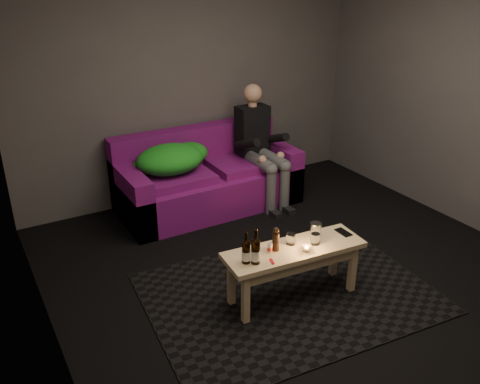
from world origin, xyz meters
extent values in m
plane|color=black|center=(0.00, 0.00, 0.00)|extent=(4.50, 4.50, 0.00)
plane|color=#4E4C4E|center=(0.00, 2.25, 1.30)|extent=(4.00, 0.00, 4.00)
plane|color=#4E4C4E|center=(-2.00, 0.00, 1.30)|extent=(0.00, 4.50, 4.50)
cube|color=black|center=(-0.26, 0.00, 0.01)|extent=(2.36, 1.80, 0.01)
cube|color=#660E6D|center=(-0.08, 1.77, 0.20)|extent=(1.91, 0.86, 0.40)
cube|color=#660E6D|center=(-0.08, 2.10, 0.61)|extent=(1.91, 0.21, 0.42)
cube|color=#660E6D|center=(-0.94, 1.77, 0.30)|extent=(0.19, 0.86, 0.59)
cube|color=#660E6D|center=(0.78, 1.77, 0.30)|extent=(0.19, 0.86, 0.59)
cube|color=#660E6D|center=(-0.48, 1.72, 0.44)|extent=(0.72, 0.57, 0.10)
cube|color=#660E6D|center=(0.32, 1.72, 0.44)|extent=(0.72, 0.57, 0.10)
ellipsoid|color=#209A1C|center=(-0.51, 1.77, 0.63)|extent=(0.69, 0.54, 0.29)
ellipsoid|color=#209A1C|center=(-0.24, 1.90, 0.60)|extent=(0.42, 0.34, 0.23)
ellipsoid|color=#209A1C|center=(-0.72, 1.88, 0.56)|extent=(0.31, 0.25, 0.15)
cube|color=black|center=(0.50, 1.82, 0.77)|extent=(0.34, 0.21, 0.53)
sphere|color=tan|center=(0.50, 1.82, 1.18)|extent=(0.20, 0.20, 0.20)
cylinder|color=#545860|center=(0.41, 1.52, 0.51)|extent=(0.13, 0.48, 0.13)
cylinder|color=#545860|center=(0.58, 1.52, 0.51)|extent=(0.13, 0.48, 0.13)
cylinder|color=#545860|center=(0.41, 1.29, 0.24)|extent=(0.11, 0.11, 0.49)
cylinder|color=#545860|center=(0.58, 1.29, 0.24)|extent=(0.11, 0.11, 0.49)
cube|color=black|center=(0.41, 1.23, 0.03)|extent=(0.09, 0.21, 0.06)
cube|color=black|center=(0.58, 1.23, 0.03)|extent=(0.09, 0.21, 0.06)
cube|color=tan|center=(-0.26, -0.05, 0.43)|extent=(1.14, 0.45, 0.04)
cube|color=tan|center=(-0.26, -0.05, 0.36)|extent=(0.99, 0.36, 0.10)
cube|color=tan|center=(-0.75, -0.14, 0.21)|extent=(0.05, 0.05, 0.41)
cube|color=tan|center=(-0.73, 0.12, 0.21)|extent=(0.05, 0.05, 0.41)
cube|color=tan|center=(0.20, -0.22, 0.21)|extent=(0.05, 0.05, 0.41)
cube|color=tan|center=(0.22, 0.03, 0.21)|extent=(0.05, 0.05, 0.41)
cylinder|color=black|center=(-0.69, -0.05, 0.54)|extent=(0.06, 0.06, 0.17)
cylinder|color=white|center=(-0.69, -0.05, 0.51)|extent=(0.06, 0.06, 0.07)
cone|color=black|center=(-0.69, -0.05, 0.64)|extent=(0.06, 0.06, 0.03)
cylinder|color=black|center=(-0.69, -0.05, 0.66)|extent=(0.02, 0.02, 0.08)
cylinder|color=black|center=(-0.64, -0.09, 0.55)|extent=(0.07, 0.07, 0.19)
cylinder|color=white|center=(-0.64, -0.09, 0.52)|extent=(0.07, 0.07, 0.08)
cone|color=black|center=(-0.64, -0.09, 0.65)|extent=(0.07, 0.07, 0.03)
cylinder|color=black|center=(-0.64, -0.09, 0.68)|extent=(0.03, 0.03, 0.09)
cylinder|color=silver|center=(-0.46, -0.01, 0.49)|extent=(0.04, 0.04, 0.08)
cylinder|color=black|center=(-0.41, -0.01, 0.53)|extent=(0.06, 0.06, 0.15)
cylinder|color=white|center=(-0.26, 0.01, 0.50)|extent=(0.09, 0.09, 0.09)
cylinder|color=white|center=(-0.22, -0.14, 0.48)|extent=(0.06, 0.06, 0.05)
sphere|color=orange|center=(-0.22, -0.14, 0.49)|extent=(0.02, 0.02, 0.02)
cylinder|color=white|center=(-0.09, -0.08, 0.50)|extent=(0.08, 0.08, 0.09)
cylinder|color=silver|center=(-0.02, 0.01, 0.52)|extent=(0.12, 0.12, 0.12)
cube|color=black|center=(0.21, -0.06, 0.46)|extent=(0.07, 0.15, 0.01)
cube|color=red|center=(-0.53, -0.14, 0.46)|extent=(0.04, 0.07, 0.01)
camera|label=1|loc=(-2.32, -2.75, 2.43)|focal=38.00mm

